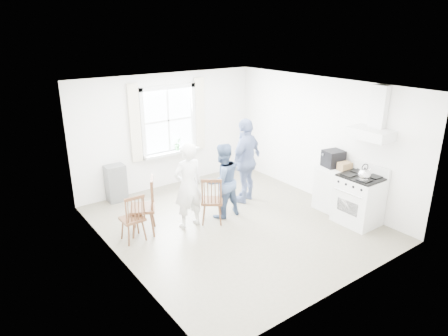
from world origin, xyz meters
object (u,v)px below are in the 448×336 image
gas_stove (359,199)px  stereo_stack (333,159)px  person_left (188,186)px  windsor_chair_b (212,196)px  low_cabinet (331,189)px  person_right (246,161)px  person_mid (222,181)px  windsor_chair_a (134,214)px  windsor_chair_c (149,199)px

gas_stove → stereo_stack: stereo_stack is taller
stereo_stack → person_left: (-2.77, 1.02, -0.25)m
gas_stove → windsor_chair_b: bearing=145.1°
windsor_chair_b → low_cabinet: bearing=-20.7°
low_cabinet → person_right: bearing=129.7°
windsor_chair_b → person_mid: bearing=24.5°
windsor_chair_a → person_mid: bearing=-1.9°
windsor_chair_a → windsor_chair_c: (0.37, 0.18, 0.11)m
low_cabinet → gas_stove: bearing=-95.7°
person_mid → person_right: size_ratio=0.82×
gas_stove → person_left: 3.22m
stereo_stack → person_right: size_ratio=0.24×
stereo_stack → windsor_chair_a: stereo_stack is taller
stereo_stack → person_left: 2.96m
stereo_stack → windsor_chair_b: (-2.39, 0.82, -0.49)m
windsor_chair_c → person_mid: bearing=-9.4°
gas_stove → person_right: 2.36m
gas_stove → windsor_chair_a: bearing=154.1°
windsor_chair_a → windsor_chair_c: windsor_chair_c is taller
gas_stove → person_right: (-1.06, 2.06, 0.42)m
gas_stove → windsor_chair_a: (-3.72, 1.81, 0.06)m
windsor_chair_c → windsor_chair_a: bearing=-153.8°
low_cabinet → windsor_chair_b: size_ratio=0.95×
gas_stove → person_left: size_ratio=0.69×
gas_stove → windsor_chair_c: bearing=149.3°
windsor_chair_c → person_left: person_left is taller
gas_stove → low_cabinet: bearing=84.3°
low_cabinet → person_right: size_ratio=0.50×
stereo_stack → person_mid: bearing=153.9°
gas_stove → windsor_chair_c: 3.91m
stereo_stack → windsor_chair_b: stereo_stack is taller
windsor_chair_b → person_right: person_right is taller
low_cabinet → windsor_chair_a: (-3.79, 1.11, 0.09)m
gas_stove → person_left: bearing=146.2°
low_cabinet → stereo_stack: (0.04, 0.06, 0.62)m
person_mid → person_right: 0.91m
gas_stove → person_left: (-2.66, 1.78, 0.33)m
person_mid → gas_stove: bearing=137.1°
windsor_chair_a → windsor_chair_c: size_ratio=0.84×
windsor_chair_b → windsor_chair_c: bearing=159.4°
person_left → low_cabinet: bearing=157.4°
windsor_chair_b → person_right: (1.21, 0.48, 0.33)m
stereo_stack → windsor_chair_c: stereo_stack is taller
gas_stove → windsor_chair_b: (-2.27, 1.58, 0.09)m
person_left → person_mid: 0.76m
low_cabinet → person_right: (-1.13, 1.36, 0.45)m
stereo_stack → person_right: 1.76m
windsor_chair_b → person_right: size_ratio=0.52×
stereo_stack → windsor_chair_c: size_ratio=0.40×
windsor_chair_b → windsor_chair_c: 1.16m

